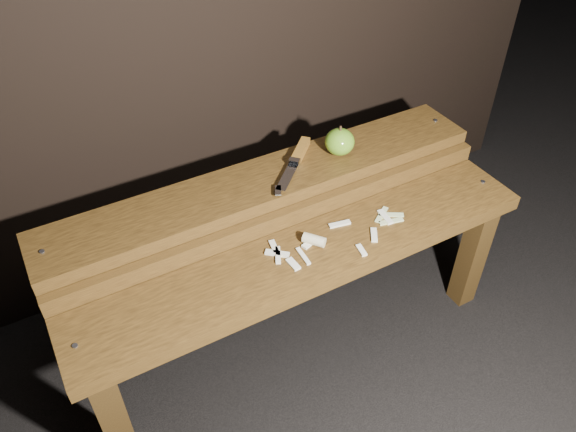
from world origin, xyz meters
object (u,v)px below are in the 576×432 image
bench_rear_tier (269,204)px  knife (297,157)px  bench_front_tier (312,273)px  apple (340,142)px

bench_rear_tier → knife: (0.11, 0.03, 0.10)m
bench_rear_tier → knife: knife is taller
bench_rear_tier → knife: size_ratio=6.00×
bench_front_tier → knife: size_ratio=6.00×
bench_rear_tier → apple: 0.25m
bench_front_tier → knife: (0.11, 0.26, 0.16)m
bench_front_tier → bench_rear_tier: 0.23m
apple → knife: 0.12m
apple → bench_front_tier: bearing=-133.7°
knife → bench_rear_tier: bearing=-163.7°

